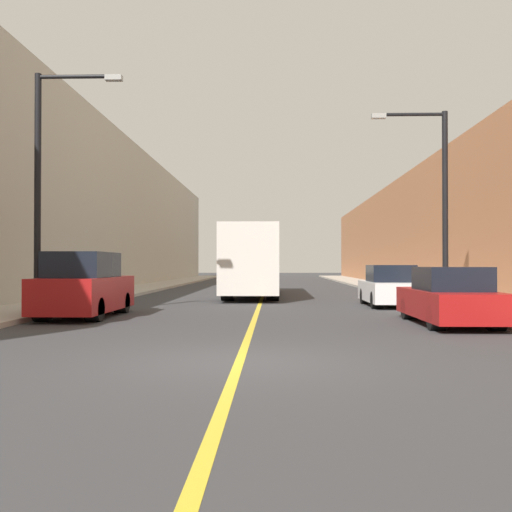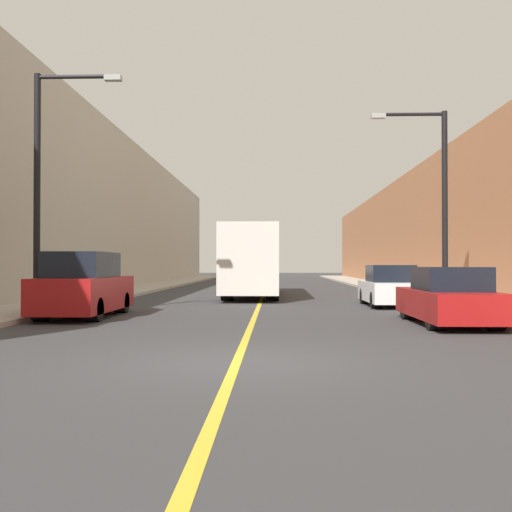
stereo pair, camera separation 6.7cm
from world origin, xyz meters
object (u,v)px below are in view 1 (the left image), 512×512
(street_lamp_left, at_px, (46,175))
(street_lamp_right, at_px, (438,193))
(car_right_near, at_px, (449,299))
(car_right_mid, at_px, (390,288))
(bus, at_px, (253,260))
(parked_suv_left, at_px, (85,287))

(street_lamp_left, relative_size, street_lamp_right, 1.06)
(car_right_near, height_order, street_lamp_left, street_lamp_left)
(car_right_near, distance_m, car_right_mid, 6.91)
(bus, distance_m, street_lamp_left, 13.69)
(parked_suv_left, distance_m, street_lamp_left, 3.56)
(street_lamp_right, bearing_deg, street_lamp_left, -165.42)
(bus, height_order, street_lamp_left, street_lamp_left)
(parked_suv_left, height_order, street_lamp_right, street_lamp_right)
(car_right_near, relative_size, street_lamp_right, 0.70)
(parked_suv_left, relative_size, car_right_mid, 1.14)
(parked_suv_left, xyz_separation_m, street_lamp_left, (-1.13, -0.22, 3.37))
(car_right_mid, xyz_separation_m, street_lamp_left, (-11.27, -5.20, 3.58))
(bus, relative_size, parked_suv_left, 2.44)
(bus, relative_size, car_right_near, 2.47)
(street_lamp_right, bearing_deg, car_right_mid, 123.92)
(bus, xyz_separation_m, street_lamp_left, (-5.81, -12.15, 2.49))
(bus, xyz_separation_m, street_lamp_right, (6.76, -8.88, 2.28))
(parked_suv_left, xyz_separation_m, car_right_near, (10.39, -1.92, -0.21))
(parked_suv_left, bearing_deg, street_lamp_left, -169.11)
(parked_suv_left, relative_size, street_lamp_right, 0.71)
(bus, relative_size, street_lamp_right, 1.72)
(car_right_near, relative_size, car_right_mid, 1.12)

